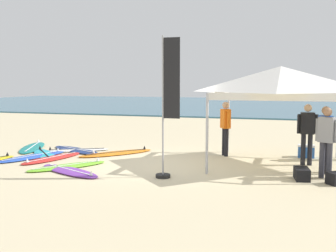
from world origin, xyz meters
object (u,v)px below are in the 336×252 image
person_blue (325,135)px  canopy_tent (281,79)px  surfboard_lime (68,166)px  person_black (307,130)px  surfboard_navy (76,150)px  gear_bag_by_pole (302,174)px  person_orange (225,125)px  surfboard_teal (32,147)px  surfboard_white (77,150)px  surfboard_blue (32,157)px  surfboard_purple (70,171)px  surfboard_cyan (44,154)px  surfboard_red (52,158)px  person_grey (327,138)px  banner_flag (167,113)px  cooler_box (306,151)px  surfboard_orange (117,153)px

person_blue → canopy_tent: bearing=147.9°
surfboard_lime → person_black: 6.68m
surfboard_navy → gear_bag_by_pole: 7.48m
person_orange → surfboard_teal: bearing=-174.6°
surfboard_white → surfboard_teal: size_ratio=0.84×
surfboard_blue → surfboard_navy: bearing=66.2°
surfboard_white → surfboard_blue: size_ratio=0.86×
surfboard_teal → surfboard_purple: 4.40m
surfboard_lime → surfboard_cyan: same height
surfboard_red → person_black: size_ratio=1.38×
person_grey → banner_flag: (-3.64, -1.10, 0.59)m
surfboard_white → surfboard_blue: 1.64m
canopy_tent → person_blue: canopy_tent is taller
canopy_tent → banner_flag: size_ratio=1.02×
person_black → banner_flag: 4.21m
surfboard_blue → surfboard_navy: size_ratio=1.01×
canopy_tent → cooler_box: canopy_tent is taller
surfboard_cyan → cooler_box: size_ratio=3.76×
surfboard_teal → person_black: bearing=-0.9°
surfboard_white → surfboard_red: size_ratio=0.91×
surfboard_red → cooler_box: size_ratio=4.73×
surfboard_teal → person_orange: 6.81m
surfboard_cyan → cooler_box: bearing=14.7°
surfboard_cyan → person_black: bearing=6.1°
canopy_tent → surfboard_orange: 5.59m
surfboard_orange → surfboard_navy: size_ratio=0.97×
surfboard_teal → person_black: person_black is taller
surfboard_red → surfboard_navy: bearing=92.9°
surfboard_blue → person_black: 8.19m
surfboard_blue → person_black: size_ratio=1.46×
surfboard_red → surfboard_blue: bearing=177.0°
surfboard_orange → surfboard_navy: bearing=175.6°
canopy_tent → surfboard_cyan: canopy_tent is taller
surfboard_lime → surfboard_navy: 2.67m
surfboard_navy → surfboard_white: bearing=24.1°
person_orange → banner_flag: banner_flag is taller
surfboard_cyan → gear_bag_by_pole: (7.81, -0.97, 0.10)m
surfboard_white → surfboard_navy: 0.02m
person_black → cooler_box: (0.03, 1.24, -0.79)m
surfboard_cyan → person_orange: bearing=16.3°
person_grey → surfboard_purple: bearing=-168.4°
person_grey → surfboard_navy: bearing=168.1°
surfboard_purple → gear_bag_by_pole: 5.78m
surfboard_lime → cooler_box: bearing=29.5°
surfboard_cyan → surfboard_teal: bearing=139.7°
canopy_tent → gear_bag_by_pole: size_ratio=5.80×
surfboard_lime → banner_flag: banner_flag is taller
person_black → person_orange: 2.53m
person_black → banner_flag: banner_flag is taller
surfboard_lime → banner_flag: bearing=-6.4°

